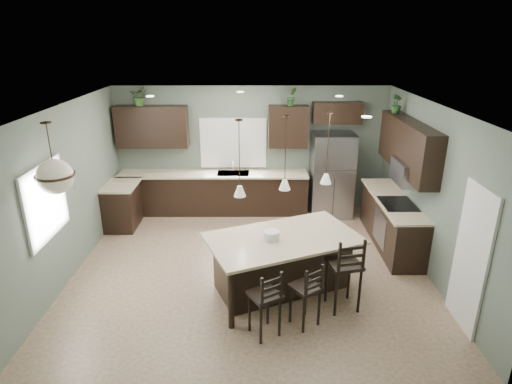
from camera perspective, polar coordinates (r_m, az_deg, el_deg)
The scene contains 33 objects.
ground at distance 7.64m, azimuth -0.75°, elevation -9.89°, with size 6.00×6.00×0.00m, color #9E8466.
pantry_door at distance 6.47m, azimuth 26.73°, elevation -7.96°, with size 0.04×0.82×2.04m, color white.
window_back at distance 9.62m, azimuth -3.04°, elevation 6.56°, with size 1.35×0.02×1.00m, color white.
window_left at distance 6.94m, azimuth -26.35°, elevation -1.18°, with size 0.02×1.10×1.00m, color white.
left_return_cabs at distance 9.38m, azimuth -17.40°, elevation -1.81°, with size 0.60×0.90×0.90m, color black.
left_return_countertop at distance 9.22m, azimuth -17.58°, elevation 0.89°, with size 0.66×0.96×0.04m, color beige.
back_lower_cabs at distance 9.70m, azimuth -5.65°, elevation -0.19°, with size 4.20×0.60×0.90m, color black.
back_countertop at distance 9.53m, azimuth -5.76°, elevation 2.41°, with size 4.20×0.66×0.04m, color beige.
sink_inset at distance 9.49m, azimuth -3.06°, elevation 2.51°, with size 0.70×0.45×0.01m, color gray.
faucet at distance 9.42m, azimuth -3.08°, elevation 3.29°, with size 0.02×0.02×0.28m, color silver.
back_upper_left at distance 9.63m, azimuth -13.71°, elevation 8.46°, with size 1.55×0.34×0.90m, color black.
back_upper_right at distance 9.39m, azimuth 4.28°, elevation 8.70°, with size 0.85×0.34×0.90m, color black.
fridge_header at distance 9.47m, azimuth 10.78°, elevation 10.35°, with size 1.05×0.34×0.45m, color black.
right_lower_cabs at distance 8.61m, azimuth 17.60°, elevation -3.86°, with size 0.60×2.35×0.90m, color black.
right_countertop at distance 8.43m, azimuth 17.81°, elevation -0.95°, with size 0.66×2.35×0.04m, color beige.
cooktop at distance 8.18m, azimuth 18.39°, elevation -1.49°, with size 0.58×0.75×0.02m, color black.
wall_oven_front at distance 8.29m, azimuth 16.13°, elevation -4.69°, with size 0.01×0.72×0.60m, color gray.
right_upper_cabs at distance 8.18m, azimuth 19.59°, elevation 5.79°, with size 0.34×2.35×0.90m, color black.
microwave at distance 8.02m, azimuth 19.54°, elevation 2.53°, with size 0.40×0.75×0.40m, color gray.
refrigerator at distance 9.55m, azimuth 10.05°, elevation 2.26°, with size 0.90×0.74×1.85m, color gray.
kitchen_island at distance 6.80m, azimuth 3.58°, elevation -9.53°, with size 2.27×1.29×0.92m, color black.
serving_dish at distance 6.47m, azimuth 2.08°, elevation -5.80°, with size 0.24×0.24×0.14m, color silver.
bar_stool_left at distance 5.86m, azimuth 1.15°, elevation -14.46°, with size 0.37×0.37×1.01m, color black.
bar_stool_center at distance 6.08m, azimuth 6.58°, elevation -13.34°, with size 0.36×0.36×0.98m, color black.
bar_stool_right at distance 6.44m, azimuth 11.63°, elevation -10.40°, with size 0.44×0.44×1.20m, color black.
pendant_left at distance 5.84m, azimuth -2.24°, elevation 4.45°, with size 0.17×0.17×1.10m, color silver, non-canonical shape.
pendant_center at distance 6.11m, azimuth 3.94°, elevation 5.15°, with size 0.17×0.17×1.10m, color white, non-canonical shape.
pendant_right at distance 6.44m, azimuth 9.55°, elevation 5.73°, with size 0.17×0.17×1.10m, color white, non-canonical shape.
chandelier at distance 6.26m, azimuth -25.56°, elevation 4.07°, with size 0.52×0.52×0.99m, color beige, non-canonical shape.
plant_back_left at distance 9.54m, azimuth -15.27°, elevation 12.25°, with size 0.38×0.33×0.42m, color #2C4D21.
plant_back_right at distance 9.26m, azimuth 4.78°, elevation 12.58°, with size 0.22×0.18×0.40m, color #2A5324.
plant_right_wall at distance 8.79m, azimuth 18.20°, elevation 11.09°, with size 0.20×0.20×0.35m, color #24481F.
room_shell at distance 6.93m, azimuth -0.82°, elevation 2.32°, with size 6.00×6.00×6.00m.
Camera 1 is at (0.08, -6.59, 3.86)m, focal length 30.00 mm.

